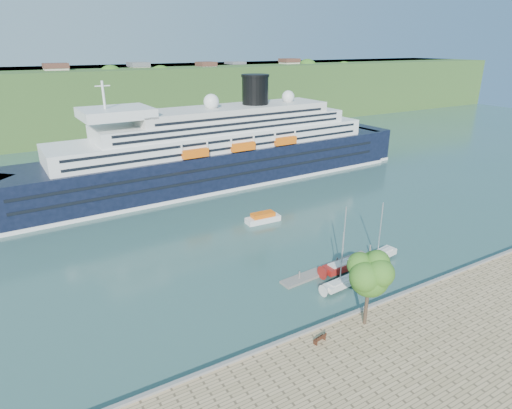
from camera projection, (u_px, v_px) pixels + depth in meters
The scene contains 11 objects.
ground at pixel (382, 308), 56.05m from camera, with size 400.00×400.00×0.00m, color #325952.
far_hillside at pixel (113, 99), 168.96m from camera, with size 400.00×50.00×24.00m, color #325722.
quay_coping at pixel (384, 301), 55.48m from camera, with size 220.00×0.50×0.30m, color slate.
cruise_ship at pixel (212, 132), 101.53m from camera, with size 114.39×16.66×25.69m, color black, non-canonical shape.
park_bench at pixel (320, 338), 47.86m from camera, with size 1.71×0.70×1.09m, color #4E2616, non-canonical shape.
promenade_tree at pixel (368, 286), 49.52m from camera, with size 6.19×6.19×10.25m, color #2D5F19, non-canonical shape.
floating_pontoon at pixel (328, 268), 65.44m from camera, with size 17.08×2.09×0.38m, color gray, non-canonical shape.
sailboat_white_near at pixel (344, 262), 58.98m from camera, with size 6.52×1.81×8.43m, color silver, non-canonical shape.
sailboat_red at pixel (346, 241), 63.22m from camera, with size 7.84×2.18×10.13m, color maroon, non-canonical shape.
sailboat_white_far at pixel (382, 233), 66.50m from camera, with size 7.41×2.06×9.57m, color silver, non-canonical shape.
tender_launch at pixel (263, 217), 82.76m from camera, with size 6.91×2.36×1.91m, color orange, non-canonical shape.
Camera 1 is at (-38.35, -32.82, 32.40)m, focal length 30.00 mm.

